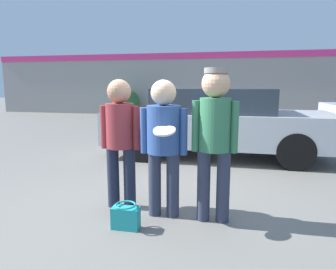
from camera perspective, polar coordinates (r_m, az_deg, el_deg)
The scene contains 8 objects.
ground_plane at distance 4.06m, azimuth -1.59°, elevation -13.03°, with size 56.00×56.00×0.00m, color #66635E.
storefront_building at distance 15.13m, azimuth 8.89°, elevation 9.48°, with size 24.00×0.22×3.12m.
person_left at distance 3.75m, azimuth -9.08°, elevation 0.18°, with size 0.51×0.34×1.62m.
person_middle_with_frisbee at distance 3.45m, azimuth -0.84°, elevation -0.42°, with size 0.56×0.58×1.61m.
person_right at distance 3.34m, azimuth 8.88°, elevation 0.63°, with size 0.51×0.34×1.73m.
parked_car_near at distance 6.61m, azimuth 9.17°, elevation 2.44°, with size 4.74×1.89×1.47m.
shrub at distance 15.19m, azimuth -7.98°, elevation 6.08°, with size 1.36×1.36×1.36m.
handbag at distance 3.40m, azimuth -8.06°, elevation -15.26°, with size 0.30×0.23×0.28m.
Camera 1 is at (0.90, -3.64, 1.55)m, focal length 32.00 mm.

